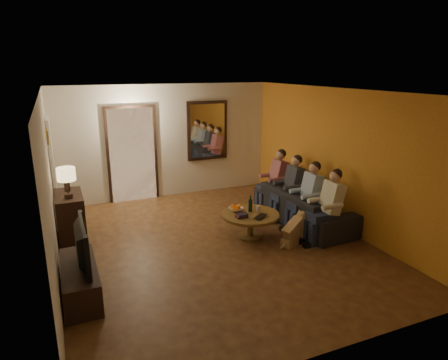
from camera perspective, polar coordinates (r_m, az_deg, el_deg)
name	(u,v)px	position (r m, az deg, el deg)	size (l,w,h in m)	color
floor	(215,244)	(7.01, -1.31, -9.18)	(5.00, 6.00, 0.01)	#472313
ceiling	(214,91)	(6.36, -1.46, 12.57)	(5.00, 6.00, 0.01)	white
back_wall	(166,142)	(9.35, -8.24, 5.45)	(5.00, 0.02, 2.60)	beige
front_wall	(328,244)	(4.08, 14.61, -8.79)	(5.00, 0.02, 2.60)	beige
left_wall	(50,190)	(6.13, -23.64, -1.27)	(0.02, 6.00, 2.60)	beige
right_wall	(338,159)	(7.81, 15.93, 2.94)	(0.02, 6.00, 2.60)	beige
orange_accent	(337,159)	(7.80, 15.88, 2.94)	(0.01, 6.00, 2.60)	#C27721
kitchen_doorway	(132,155)	(9.21, -12.96, 3.47)	(1.00, 0.06, 2.10)	#FFE0A5
door_trim	(132,155)	(9.20, -12.95, 3.46)	(1.12, 0.04, 2.22)	black
fridge_glimpse	(144,161)	(9.29, -11.40, 2.72)	(0.45, 0.03, 1.70)	silver
mirror_frame	(207,131)	(9.58, -2.40, 7.07)	(1.00, 0.05, 1.40)	black
mirror_glass	(208,131)	(9.55, -2.34, 7.04)	(0.86, 0.02, 1.26)	white
white_door	(53,171)	(8.43, -23.23, 1.22)	(0.06, 0.85, 2.04)	white
framed_art	(47,136)	(7.29, -23.93, 5.70)	(0.03, 0.28, 0.24)	#B28C33
art_canvas	(48,136)	(7.29, -23.81, 5.72)	(0.01, 0.22, 0.18)	brown
dresser	(71,217)	(7.56, -21.05, -4.94)	(0.45, 0.94, 0.83)	black
table_lamp	(67,183)	(7.14, -21.51, -0.37)	(0.30, 0.30, 0.54)	beige
flower_vase	(66,179)	(7.58, -21.61, 0.13)	(0.14, 0.14, 0.44)	#B21333
tv_stand	(80,281)	(5.82, -19.88, -13.37)	(0.45, 1.31, 0.44)	black
tv	(76,245)	(5.59, -20.38, -8.73)	(0.14, 1.04, 0.60)	black
sofa	(303,206)	(7.97, 11.21, -3.71)	(0.90, 2.30, 0.67)	black
person_a	(328,209)	(7.15, 14.68, -4.01)	(0.60, 0.40, 1.20)	tan
person_b	(308,199)	(7.60, 11.95, -2.62)	(0.60, 0.40, 1.20)	tan
person_c	(291,190)	(8.07, 9.53, -1.40)	(0.60, 0.40, 1.20)	tan
person_d	(276,182)	(8.56, 7.39, -0.30)	(0.60, 0.40, 1.20)	tan
dog	(294,229)	(7.03, 9.97, -6.85)	(0.56, 0.24, 0.56)	#9B7247
coffee_table	(250,225)	(7.22, 3.75, -6.48)	(1.03, 1.03, 0.45)	brown
bowl	(236,209)	(7.24, 1.72, -4.21)	(0.26, 0.26, 0.06)	white
oranges	(236,206)	(7.21, 1.73, -3.70)	(0.20, 0.20, 0.08)	orange
wine_bottle	(250,203)	(7.19, 3.80, -3.34)	(0.07, 0.07, 0.31)	black
wine_glass	(258,209)	(7.24, 4.89, -4.11)	(0.06, 0.06, 0.10)	silver
book_stack	(242,215)	(6.95, 2.53, -5.07)	(0.20, 0.15, 0.07)	black
laptop	(263,217)	(6.94, 5.57, -5.34)	(0.33, 0.21, 0.03)	black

